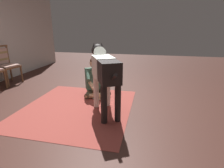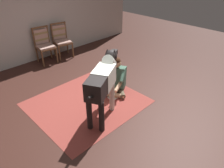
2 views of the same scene
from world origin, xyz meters
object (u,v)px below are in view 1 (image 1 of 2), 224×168
object	(u,v)px
person_sitting_on_floor	(95,79)
hot_dog_on_plate	(98,97)
large_dog	(104,70)
dining_chair_right_of_pair	(5,63)

from	to	relation	value
person_sitting_on_floor	hot_dog_on_plate	size ratio (longest dim) A/B	3.50
person_sitting_on_floor	large_dog	bearing A→B (deg)	-151.47
person_sitting_on_floor	large_dog	world-z (taller)	large_dog
dining_chair_right_of_pair	person_sitting_on_floor	bearing A→B (deg)	-96.58
hot_dog_on_plate	person_sitting_on_floor	bearing A→B (deg)	28.53
large_dog	hot_dog_on_plate	distance (m)	0.93
dining_chair_right_of_pair	hot_dog_on_plate	xyz separation A→B (m)	(-0.50, -2.66, -0.52)
dining_chair_right_of_pair	large_dog	distance (m)	3.12
dining_chair_right_of_pair	hot_dog_on_plate	size ratio (longest dim) A/B	4.15
large_dog	hot_dog_on_plate	world-z (taller)	large_dog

